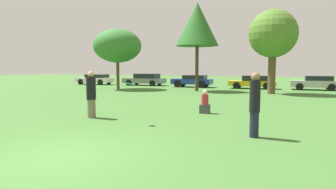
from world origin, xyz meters
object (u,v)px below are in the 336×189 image
object	(u,v)px
parked_car_silver	(315,83)
parked_car_white	(95,79)
tree_2	(273,34)
person_catcher	(255,104)
frisbee	(130,84)
bystander_sitting	(205,104)
tree_1	(197,25)
person_thrower	(91,94)
parked_car_blue	(193,80)
parked_car_yellow	(253,82)
parked_car_grey	(145,79)
tree_0	(117,46)

from	to	relation	value
parked_car_silver	parked_car_white	bearing A→B (deg)	0.69
tree_2	parked_car_silver	xyz separation A→B (m)	(3.39, 5.29, -3.74)
person_catcher	parked_car_silver	world-z (taller)	person_catcher
frisbee	parked_car_white	world-z (taller)	frisbee
frisbee	bystander_sitting	xyz separation A→B (m)	(1.82, 3.32, -1.00)
tree_2	person_catcher	bearing A→B (deg)	-88.97
tree_1	parked_car_white	xyz separation A→B (m)	(-13.48, 4.52, -4.85)
tree_1	parked_car_white	world-z (taller)	tree_1
person_thrower	tree_2	distance (m)	15.43
frisbee	bystander_sitting	bearing A→B (deg)	61.35
frisbee	tree_1	bearing A→B (deg)	97.47
parked_car_silver	tree_1	bearing A→B (deg)	27.64
person_thrower	parked_car_blue	distance (m)	18.63
parked_car_blue	parked_car_yellow	size ratio (longest dim) A/B	0.94
tree_1	parked_car_yellow	distance (m)	7.81
person_thrower	person_catcher	size ratio (longest dim) A/B	0.99
tree_1	parked_car_blue	world-z (taller)	tree_1
parked_car_grey	parked_car_blue	distance (m)	5.69
frisbee	parked_car_yellow	size ratio (longest dim) A/B	0.06
person_catcher	bystander_sitting	xyz separation A→B (m)	(-2.44, 3.73, -0.55)
tree_2	parked_car_white	bearing A→B (deg)	165.94
person_thrower	tree_0	bearing A→B (deg)	126.60
person_thrower	tree_2	bearing A→B (deg)	75.05
frisbee	parked_car_grey	xyz separation A→B (m)	(-9.32, 19.81, -0.75)
tree_0	tree_1	xyz separation A→B (m)	(7.26, 0.62, 1.58)
parked_car_white	parked_car_grey	xyz separation A→B (m)	(6.08, 0.62, 0.04)
parked_car_blue	parked_car_grey	bearing A→B (deg)	-7.34
parked_car_white	tree_0	bearing A→B (deg)	140.03
parked_car_white	parked_car_yellow	size ratio (longest dim) A/B	1.02
bystander_sitting	tree_2	size ratio (longest dim) A/B	0.16
person_thrower	person_catcher	xyz separation A→B (m)	(6.30, -0.97, 0.05)
person_thrower	tree_2	size ratio (longest dim) A/B	0.29
person_catcher	parked_car_white	bearing A→B (deg)	-36.18
person_thrower	parked_car_silver	world-z (taller)	person_thrower
tree_0	parked_car_white	world-z (taller)	tree_0
tree_0	tree_2	size ratio (longest dim) A/B	0.87
bystander_sitting	parked_car_yellow	distance (m)	15.90
tree_0	parked_car_blue	bearing A→B (deg)	42.62
parked_car_grey	parked_car_blue	size ratio (longest dim) A/B	1.14
bystander_sitting	parked_car_grey	world-z (taller)	parked_car_grey
person_catcher	parked_car_blue	bearing A→B (deg)	-59.17
person_catcher	parked_car_grey	world-z (taller)	person_catcher
tree_1	parked_car_blue	size ratio (longest dim) A/B	1.82
parked_car_white	parked_car_silver	distance (m)	22.79
person_catcher	tree_2	xyz separation A→B (m)	(-0.26, 14.74, 3.42)
person_thrower	person_catcher	world-z (taller)	person_catcher
parked_car_silver	parked_car_grey	bearing A→B (deg)	-1.02
tree_0	person_catcher	bearing A→B (deg)	-47.10
parked_car_grey	parked_car_white	bearing A→B (deg)	5.39
tree_0	parked_car_yellow	distance (m)	12.91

